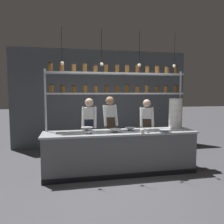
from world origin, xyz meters
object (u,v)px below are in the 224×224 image
serving_cup_front (142,131)px  serving_cup_by_board (147,131)px  chef_center (110,124)px  chef_right (146,126)px  prep_bowl_far_left (87,129)px  spice_shelf_unit (117,85)px  prep_bowl_near_right (115,131)px  prep_bowl_near_left (165,131)px  chef_left (89,127)px  container_stack (175,113)px  prep_bowl_center_back (130,129)px  prep_bowl_center_front (89,133)px

serving_cup_front → serving_cup_by_board: (0.13, 0.06, 0.00)m
chef_center → serving_cup_by_board: bearing=-65.7°
chef_right → serving_cup_front: chef_right is taller
prep_bowl_far_left → spice_shelf_unit: bearing=7.3°
prep_bowl_near_right → serving_cup_front: serving_cup_front is taller
chef_right → prep_bowl_far_left: chef_right is taller
prep_bowl_near_left → serving_cup_front: 0.52m
chef_left → chef_center: chef_center is taller
container_stack → prep_bowl_far_left: bearing=-179.1°
prep_bowl_near_left → chef_right: bearing=91.2°
prep_bowl_near_left → serving_cup_by_board: (-0.39, 0.03, 0.01)m
prep_bowl_center_back → prep_bowl_far_left: prep_bowl_far_left is taller
serving_cup_front → serving_cup_by_board: size_ratio=1.04×
spice_shelf_unit → prep_bowl_near_left: (0.91, -0.62, -0.99)m
container_stack → prep_bowl_center_front: 2.20m
prep_bowl_far_left → serving_cup_by_board: bearing=-22.3°
prep_bowl_near_left → prep_bowl_center_back: bearing=151.2°
chef_left → prep_bowl_center_front: 0.85m
spice_shelf_unit → chef_right: 1.43m
prep_bowl_center_front → serving_cup_by_board: 1.21m
prep_bowl_near_left → serving_cup_front: serving_cup_front is taller
prep_bowl_far_left → chef_left: bearing=78.3°
chef_right → prep_bowl_center_front: bearing=-137.4°
prep_bowl_center_front → chef_left: bearing=84.7°
prep_bowl_near_right → prep_bowl_far_left: bearing=150.6°
chef_left → prep_bowl_near_right: size_ratio=6.20×
prep_bowl_center_back → serving_cup_front: 0.42m
spice_shelf_unit → chef_center: 1.10m
prep_bowl_center_back → chef_center: bearing=113.0°
prep_bowl_near_left → prep_bowl_center_back: size_ratio=1.04×
container_stack → prep_bowl_near_right: 1.64m
chef_right → prep_bowl_center_front: size_ratio=9.32×
chef_center → prep_bowl_center_back: bearing=-71.3°
prep_bowl_center_back → spice_shelf_unit: bearing=134.8°
prep_bowl_center_back → prep_bowl_near_left: bearing=-28.8°
spice_shelf_unit → prep_bowl_center_back: bearing=-45.2°
container_stack → prep_bowl_far_left: (-2.15, -0.03, -0.32)m
prep_bowl_near_left → prep_bowl_far_left: prep_bowl_far_left is taller
chef_center → prep_bowl_far_left: size_ratio=6.10×
prep_bowl_center_back → serving_cup_front: serving_cup_front is taller
prep_bowl_center_front → prep_bowl_near_right: bearing=6.4°
container_stack → prep_bowl_near_left: bearing=-133.6°
prep_bowl_near_left → prep_bowl_near_right: bearing=168.8°
prep_bowl_near_right → serving_cup_by_board: size_ratio=3.17×
chef_center → prep_bowl_near_left: size_ratio=6.49×
chef_right → container_stack: (0.56, -0.47, 0.37)m
chef_center → prep_bowl_near_right: bearing=-97.6°
container_stack → serving_cup_by_board: 1.11m
chef_center → chef_right: size_ratio=1.05×
container_stack → prep_bowl_near_left: container_stack is taller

